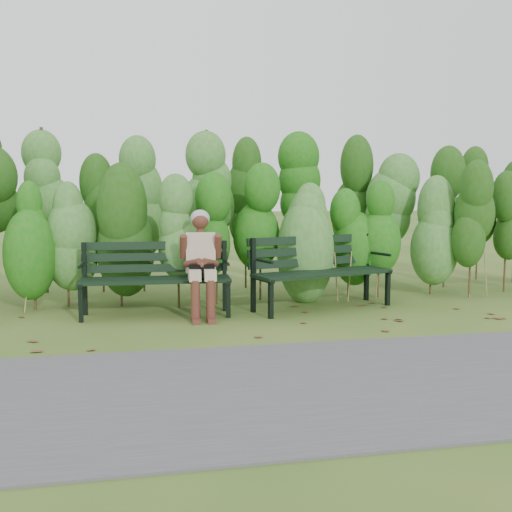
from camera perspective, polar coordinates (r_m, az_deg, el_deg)
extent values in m
plane|color=#345D1B|center=(6.85, 0.60, -6.55)|extent=(80.00, 80.00, 0.00)
cube|color=#474749|center=(4.80, 6.39, -12.09)|extent=(60.00, 2.50, 0.01)
cylinder|color=#47381E|center=(8.01, -21.15, -2.21)|extent=(0.03, 0.03, 0.80)
ellipsoid|color=#166B13|center=(7.95, -21.32, 2.36)|extent=(0.64, 0.64, 1.44)
cylinder|color=#47381E|center=(7.94, -16.78, -2.14)|extent=(0.03, 0.03, 0.80)
ellipsoid|color=#166B13|center=(7.87, -16.93, 2.48)|extent=(0.64, 0.64, 1.44)
cylinder|color=#47381E|center=(7.91, -12.36, -2.05)|extent=(0.03, 0.03, 0.80)
ellipsoid|color=#166B13|center=(7.84, -12.47, 2.58)|extent=(0.64, 0.64, 1.44)
cylinder|color=#47381E|center=(7.92, -7.93, -1.95)|extent=(0.03, 0.03, 0.80)
ellipsoid|color=#166B13|center=(7.86, -8.00, 2.68)|extent=(0.64, 0.64, 1.44)
cylinder|color=#47381E|center=(7.99, -3.55, -1.84)|extent=(0.03, 0.03, 0.80)
ellipsoid|color=#166B13|center=(7.92, -3.58, 2.75)|extent=(0.64, 0.64, 1.44)
cylinder|color=#47381E|center=(8.10, 0.74, -1.72)|extent=(0.03, 0.03, 0.80)
ellipsoid|color=#166B13|center=(8.03, 0.75, 2.81)|extent=(0.64, 0.64, 1.44)
cylinder|color=#47381E|center=(8.25, 4.89, -1.60)|extent=(0.03, 0.03, 0.80)
ellipsoid|color=#166B13|center=(8.19, 4.93, 2.85)|extent=(0.64, 0.64, 1.44)
cylinder|color=#47381E|center=(8.44, 8.87, -1.47)|extent=(0.03, 0.03, 0.80)
ellipsoid|color=#166B13|center=(8.39, 8.95, 2.87)|extent=(0.64, 0.64, 1.44)
cylinder|color=#47381E|center=(8.68, 12.66, -1.34)|extent=(0.03, 0.03, 0.80)
ellipsoid|color=#166B13|center=(8.62, 12.76, 2.88)|extent=(0.64, 0.64, 1.44)
cylinder|color=#47381E|center=(8.95, 16.23, -1.22)|extent=(0.03, 0.03, 0.80)
ellipsoid|color=#166B13|center=(8.89, 16.35, 2.88)|extent=(0.64, 0.64, 1.44)
cylinder|color=#47381E|center=(9.25, 19.57, -1.09)|extent=(0.03, 0.03, 0.80)
ellipsoid|color=#166B13|center=(9.20, 19.72, 2.87)|extent=(0.64, 0.64, 1.44)
cylinder|color=#47381E|center=(9.58, 22.70, -0.98)|extent=(0.03, 0.03, 0.80)
ellipsoid|color=#166B13|center=(9.53, 22.86, 2.84)|extent=(0.64, 0.64, 1.44)
cylinder|color=#47381E|center=(8.97, -19.75, -0.35)|extent=(0.04, 0.04, 1.10)
ellipsoid|color=#264C0E|center=(8.92, -19.96, 5.28)|extent=(0.70, 0.70, 1.98)
cylinder|color=#47381E|center=(8.89, -14.85, -0.25)|extent=(0.04, 0.04, 1.10)
ellipsoid|color=#264C0E|center=(8.84, -15.00, 5.43)|extent=(0.70, 0.70, 1.98)
cylinder|color=#47381E|center=(8.88, -9.90, -0.14)|extent=(0.04, 0.04, 1.10)
ellipsoid|color=#264C0E|center=(8.83, -10.00, 5.54)|extent=(0.70, 0.70, 1.98)
cylinder|color=#47381E|center=(8.94, -4.97, -0.03)|extent=(0.04, 0.04, 1.10)
ellipsoid|color=#264C0E|center=(8.89, -5.03, 5.61)|extent=(0.70, 0.70, 1.98)
cylinder|color=#47381E|center=(9.07, -0.15, 0.07)|extent=(0.04, 0.04, 1.10)
ellipsoid|color=#264C0E|center=(9.02, -0.15, 5.64)|extent=(0.70, 0.70, 1.98)
cylinder|color=#47381E|center=(9.25, 4.51, 0.17)|extent=(0.04, 0.04, 1.10)
ellipsoid|color=#264C0E|center=(9.20, 4.56, 5.63)|extent=(0.70, 0.70, 1.98)
cylinder|color=#47381E|center=(9.49, 8.97, 0.27)|extent=(0.04, 0.04, 1.10)
ellipsoid|color=#264C0E|center=(9.45, 9.06, 5.59)|extent=(0.70, 0.70, 1.98)
cylinder|color=#47381E|center=(9.79, 13.17, 0.36)|extent=(0.04, 0.04, 1.10)
ellipsoid|color=#264C0E|center=(9.75, 13.30, 5.51)|extent=(0.70, 0.70, 1.98)
cylinder|color=#47381E|center=(10.14, 17.11, 0.44)|extent=(0.04, 0.04, 1.10)
ellipsoid|color=#264C0E|center=(10.10, 17.27, 5.42)|extent=(0.70, 0.70, 1.98)
cylinder|color=#47381E|center=(10.53, 20.77, 0.52)|extent=(0.04, 0.04, 1.10)
ellipsoid|color=#264C0E|center=(10.49, 20.95, 5.30)|extent=(0.70, 0.70, 1.98)
cube|color=brown|center=(6.34, -6.54, -7.59)|extent=(0.10, 0.08, 0.01)
cube|color=brown|center=(5.70, -10.76, -9.24)|extent=(0.11, 0.11, 0.01)
cube|color=brown|center=(8.13, 9.81, -4.61)|extent=(0.10, 0.08, 0.01)
cube|color=brown|center=(6.31, -21.41, -8.06)|extent=(0.11, 0.09, 0.01)
cube|color=brown|center=(7.91, 5.45, -4.85)|extent=(0.07, 0.09, 0.01)
cube|color=brown|center=(5.99, -3.82, -8.38)|extent=(0.10, 0.08, 0.01)
cube|color=brown|center=(6.20, 1.60, -7.87)|extent=(0.08, 0.10, 0.01)
cube|color=brown|center=(7.70, -2.95, -5.12)|extent=(0.11, 0.11, 0.01)
cube|color=brown|center=(7.22, -21.29, -6.29)|extent=(0.11, 0.11, 0.01)
cube|color=brown|center=(7.02, 19.58, -6.58)|extent=(0.09, 0.07, 0.01)
cube|color=brown|center=(8.42, 18.92, -4.48)|extent=(0.11, 0.11, 0.01)
cube|color=brown|center=(7.28, 4.35, -5.79)|extent=(0.11, 0.11, 0.01)
cube|color=brown|center=(6.22, 14.80, -8.03)|extent=(0.11, 0.09, 0.01)
cube|color=brown|center=(5.85, -11.84, -8.87)|extent=(0.11, 0.11, 0.01)
cube|color=brown|center=(7.12, -13.15, -6.21)|extent=(0.11, 0.09, 0.01)
cube|color=brown|center=(7.26, -9.91, -5.90)|extent=(0.10, 0.08, 0.01)
cube|color=brown|center=(7.01, -2.42, -6.25)|extent=(0.08, 0.10, 0.01)
cube|color=brown|center=(5.74, -10.40, -9.13)|extent=(0.10, 0.08, 0.01)
cube|color=brown|center=(6.60, -4.94, -7.03)|extent=(0.08, 0.10, 0.01)
cube|color=brown|center=(7.07, 9.63, -6.23)|extent=(0.09, 0.11, 0.01)
cube|color=brown|center=(6.72, -4.24, -6.79)|extent=(0.08, 0.10, 0.01)
cube|color=brown|center=(7.25, -6.25, -5.86)|extent=(0.10, 0.11, 0.01)
cube|color=brown|center=(6.15, -7.40, -8.05)|extent=(0.09, 0.10, 0.01)
cube|color=brown|center=(6.85, -12.75, -6.69)|extent=(0.09, 0.11, 0.01)
cube|color=brown|center=(5.98, -0.40, -8.41)|extent=(0.11, 0.11, 0.01)
cube|color=black|center=(7.13, -9.55, -2.48)|extent=(1.80, 0.20, 0.04)
cube|color=black|center=(7.25, -9.54, -2.34)|extent=(1.80, 0.20, 0.04)
cube|color=black|center=(7.37, -9.53, -2.20)|extent=(1.80, 0.20, 0.04)
cube|color=black|center=(7.49, -9.52, -2.06)|extent=(1.80, 0.20, 0.04)
cube|color=black|center=(7.57, -9.52, -1.14)|extent=(1.79, 0.15, 0.11)
cube|color=black|center=(7.57, -9.54, -0.08)|extent=(1.79, 0.15, 0.11)
cube|color=black|center=(7.57, -9.56, 0.98)|extent=(1.79, 0.15, 0.11)
cube|color=black|center=(7.21, -16.36, -4.35)|extent=(0.05, 0.05, 0.45)
cube|color=black|center=(7.60, -15.99, -2.11)|extent=(0.05, 0.05, 0.90)
cube|color=black|center=(7.37, -16.21, -2.51)|extent=(0.08, 0.50, 0.04)
cylinder|color=black|center=(7.30, -16.31, -0.86)|extent=(0.05, 0.37, 0.04)
cube|color=black|center=(7.19, -2.66, -4.14)|extent=(0.05, 0.05, 0.45)
cube|color=black|center=(7.57, -3.02, -1.90)|extent=(0.05, 0.05, 0.90)
cube|color=black|center=(7.35, -2.83, -2.30)|extent=(0.08, 0.50, 0.04)
cylinder|color=black|center=(7.27, -2.80, -0.65)|extent=(0.05, 0.37, 0.04)
cube|color=black|center=(7.58, 7.26, -1.79)|extent=(1.83, 0.64, 0.04)
cube|color=black|center=(7.68, 6.70, -1.67)|extent=(1.83, 0.64, 0.04)
cube|color=black|center=(7.79, 6.16, -1.56)|extent=(1.83, 0.64, 0.04)
cube|color=black|center=(7.90, 5.62, -1.45)|extent=(1.83, 0.64, 0.04)
cube|color=black|center=(7.96, 5.25, -0.56)|extent=(1.81, 0.58, 0.11)
cube|color=black|center=(7.96, 5.20, 0.49)|extent=(1.81, 0.58, 0.11)
cube|color=black|center=(7.96, 5.14, 1.55)|extent=(1.81, 0.58, 0.11)
cube|color=black|center=(7.13, 1.42, -4.14)|extent=(0.06, 0.06, 0.47)
cube|color=black|center=(7.48, -0.27, -1.84)|extent=(0.06, 0.06, 0.94)
cube|color=black|center=(7.27, 0.61, -2.23)|extent=(0.20, 0.51, 0.04)
cylinder|color=black|center=(7.20, 0.81, -0.49)|extent=(0.15, 0.38, 0.04)
cube|color=black|center=(8.15, 12.43, -2.99)|extent=(0.06, 0.06, 0.47)
cube|color=black|center=(8.46, 10.50, -1.03)|extent=(0.06, 0.06, 0.94)
cube|color=black|center=(8.28, 11.53, -1.35)|extent=(0.20, 0.51, 0.04)
cylinder|color=black|center=(8.21, 11.79, 0.20)|extent=(0.15, 0.38, 0.04)
cube|color=beige|center=(7.10, -5.89, -1.73)|extent=(0.16, 0.42, 0.13)
cube|color=beige|center=(7.11, -4.46, -1.71)|extent=(0.16, 0.42, 0.13)
cylinder|color=#55291E|center=(6.98, -5.79, -4.30)|extent=(0.11, 0.11, 0.49)
cylinder|color=#55291E|center=(6.99, -4.33, -4.27)|extent=(0.11, 0.11, 0.49)
cube|color=#55291E|center=(6.95, -5.73, -6.16)|extent=(0.10, 0.20, 0.06)
cube|color=#55291E|center=(6.96, -4.27, -6.13)|extent=(0.10, 0.20, 0.06)
cube|color=beige|center=(7.34, -5.33, 0.31)|extent=(0.37, 0.27, 0.51)
cylinder|color=#55291E|center=(7.30, -5.34, 2.38)|extent=(0.09, 0.09, 0.10)
sphere|color=#55291E|center=(7.28, -5.34, 3.38)|extent=(0.21, 0.21, 0.21)
ellipsoid|color=gray|center=(7.31, -5.36, 3.58)|extent=(0.24, 0.23, 0.22)
cylinder|color=#55291E|center=(7.25, -6.93, 0.88)|extent=(0.10, 0.21, 0.31)
cylinder|color=#55291E|center=(7.27, -3.66, 0.93)|extent=(0.10, 0.21, 0.31)
cylinder|color=#55291E|center=(7.14, -6.04, -0.65)|extent=(0.22, 0.26, 0.13)
cylinder|color=#55291E|center=(7.15, -4.39, -0.63)|extent=(0.23, 0.25, 0.13)
sphere|color=#55291E|center=(7.09, -5.18, -0.85)|extent=(0.11, 0.11, 0.11)
cube|color=black|center=(7.11, -5.18, -1.40)|extent=(0.30, 0.13, 0.16)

